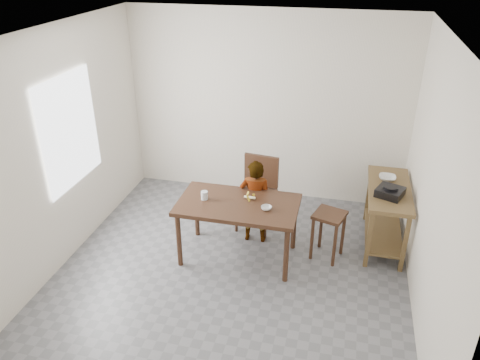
% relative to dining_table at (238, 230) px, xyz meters
% --- Properties ---
extents(floor, '(4.00, 4.00, 0.04)m').
position_rel_dining_table_xyz_m(floor, '(0.00, -0.30, -0.40)').
color(floor, slate).
rests_on(floor, ground).
extents(ceiling, '(4.00, 4.00, 0.04)m').
position_rel_dining_table_xyz_m(ceiling, '(0.00, -0.30, 2.35)').
color(ceiling, white).
rests_on(ceiling, wall_back).
extents(wall_back, '(4.00, 0.04, 2.70)m').
position_rel_dining_table_xyz_m(wall_back, '(0.00, 1.72, 0.98)').
color(wall_back, silver).
rests_on(wall_back, ground).
extents(wall_front, '(4.00, 0.04, 2.70)m').
position_rel_dining_table_xyz_m(wall_front, '(0.00, -2.32, 0.98)').
color(wall_front, silver).
rests_on(wall_front, ground).
extents(wall_left, '(0.04, 4.00, 2.70)m').
position_rel_dining_table_xyz_m(wall_left, '(-2.02, -0.30, 0.98)').
color(wall_left, silver).
rests_on(wall_left, ground).
extents(wall_right, '(0.04, 4.00, 2.70)m').
position_rel_dining_table_xyz_m(wall_right, '(2.02, -0.30, 0.98)').
color(wall_right, silver).
rests_on(wall_right, ground).
extents(window_pane, '(0.02, 1.10, 1.30)m').
position_rel_dining_table_xyz_m(window_pane, '(-1.97, -0.10, 1.12)').
color(window_pane, white).
rests_on(window_pane, wall_left).
extents(dining_table, '(1.40, 0.80, 0.75)m').
position_rel_dining_table_xyz_m(dining_table, '(0.00, 0.00, 0.00)').
color(dining_table, '#3A2215').
rests_on(dining_table, floor).
extents(prep_counter, '(0.50, 1.20, 0.80)m').
position_rel_dining_table_xyz_m(prep_counter, '(1.72, 0.70, 0.03)').
color(prep_counter, brown).
rests_on(prep_counter, floor).
extents(child, '(0.43, 0.30, 1.12)m').
position_rel_dining_table_xyz_m(child, '(0.12, 0.40, 0.18)').
color(child, silver).
rests_on(child, floor).
extents(dining_chair, '(0.52, 0.52, 0.96)m').
position_rel_dining_table_xyz_m(dining_chair, '(0.07, 0.70, 0.11)').
color(dining_chair, '#3A2215').
rests_on(dining_chair, floor).
extents(stool, '(0.43, 0.43, 0.61)m').
position_rel_dining_table_xyz_m(stool, '(1.05, 0.25, -0.07)').
color(stool, '#3A2215').
rests_on(stool, floor).
extents(glass_tumbler, '(0.10, 0.10, 0.10)m').
position_rel_dining_table_xyz_m(glass_tumbler, '(-0.40, -0.00, 0.43)').
color(glass_tumbler, silver).
rests_on(glass_tumbler, dining_table).
extents(small_bowl, '(0.15, 0.15, 0.04)m').
position_rel_dining_table_xyz_m(small_bowl, '(0.35, -0.07, 0.39)').
color(small_bowl, silver).
rests_on(small_bowl, dining_table).
extents(banana, '(0.17, 0.14, 0.06)m').
position_rel_dining_table_xyz_m(banana, '(0.11, 0.12, 0.40)').
color(banana, '#FCD85A').
rests_on(banana, dining_table).
extents(serving_bowl, '(0.22, 0.22, 0.05)m').
position_rel_dining_table_xyz_m(serving_bowl, '(1.69, 0.91, 0.45)').
color(serving_bowl, silver).
rests_on(serving_bowl, prep_counter).
extents(gas_burner, '(0.37, 0.37, 0.10)m').
position_rel_dining_table_xyz_m(gas_burner, '(1.71, 0.50, 0.47)').
color(gas_burner, black).
rests_on(gas_burner, prep_counter).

